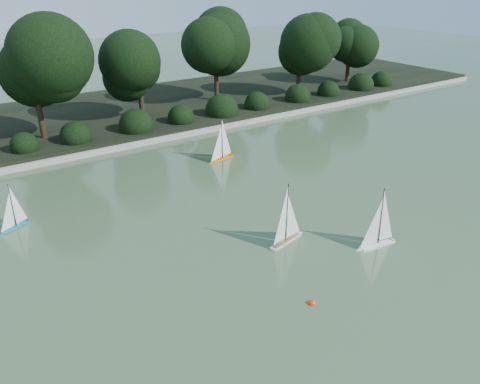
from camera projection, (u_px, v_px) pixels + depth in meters
The scene contains 10 objects.
ground at pixel (313, 257), 10.25m from camera, with size 80.00×80.00×0.00m, color #30462A.
pond_coping at pixel (144, 142), 16.94m from camera, with size 40.00×0.35×0.18m, color gray.
far_bank at pixel (106, 115), 19.91m from camera, with size 40.00×8.00×0.30m, color black.
tree_line at pixel (142, 57), 18.30m from camera, with size 26.31×3.93×4.39m.
shrub_hedge at pixel (134, 126), 17.46m from camera, with size 29.10×1.10×1.10m.
sailboat_white_a at pixel (375, 237), 10.57m from camera, with size 1.10×0.34×1.50m.
sailboat_white_b at pixel (289, 231), 10.79m from camera, with size 1.17×0.43×1.60m.
sailboat_orange at pixel (220, 153), 15.45m from camera, with size 1.12×0.42×1.54m.
sailboat_teal at pixel (12, 222), 11.31m from camera, with size 0.85×0.52×1.23m.
race_buoy at pixel (312, 304), 8.82m from camera, with size 0.16×0.16×0.16m, color #FF2F0D.
Camera 1 is at (-6.21, -6.26, 5.66)m, focal length 35.00 mm.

